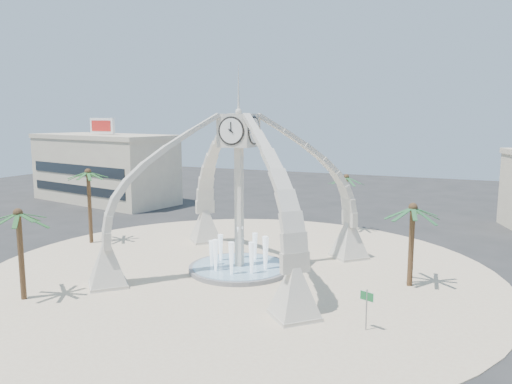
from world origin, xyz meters
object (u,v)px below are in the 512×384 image
at_px(palm_north, 346,178).
at_px(palm_south, 18,214).
at_px(palm_east, 413,209).
at_px(street_sign, 367,301).
at_px(clock_tower, 239,190).
at_px(palm_west, 88,173).
at_px(fountain, 239,267).

xyz_separation_m(palm_north, palm_south, (-14.78, -28.35, 0.04)).
xyz_separation_m(palm_east, street_sign, (-1.34, -8.86, -3.92)).
height_order(clock_tower, palm_west, clock_tower).
height_order(fountain, palm_west, palm_west).
bearing_deg(palm_north, fountain, -104.32).
bearing_deg(palm_north, palm_south, -117.54).
bearing_deg(clock_tower, palm_west, 172.69).
height_order(clock_tower, palm_south, clock_tower).
height_order(palm_west, street_sign, palm_west).
bearing_deg(palm_east, palm_south, -150.55).
bearing_deg(clock_tower, palm_south, -132.49).
bearing_deg(street_sign, palm_east, 101.95).
bearing_deg(fountain, palm_north, 75.68).
relative_size(palm_west, street_sign, 3.11).
relative_size(palm_east, palm_north, 1.00).
xyz_separation_m(clock_tower, palm_south, (-10.46, -11.42, -0.70)).
bearing_deg(palm_south, palm_north, 62.46).
relative_size(palm_west, palm_north, 1.17).
bearing_deg(street_sign, palm_west, -177.72).
height_order(palm_east, palm_south, palm_south).
distance_m(clock_tower, street_sign, 14.28).
distance_m(palm_east, street_sign, 9.78).
xyz_separation_m(palm_east, palm_north, (-8.43, 15.25, 0.06)).
bearing_deg(clock_tower, fountain, 90.00).
bearing_deg(street_sign, clock_tower, 168.41).
bearing_deg(street_sign, palm_north, 126.93).
distance_m(palm_east, palm_north, 17.42).
bearing_deg(clock_tower, palm_north, 75.68).
distance_m(clock_tower, palm_east, 12.89).
relative_size(clock_tower, palm_south, 2.71).
relative_size(clock_tower, street_sign, 7.29).
xyz_separation_m(fountain, palm_west, (-16.88, 2.17, 6.50)).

